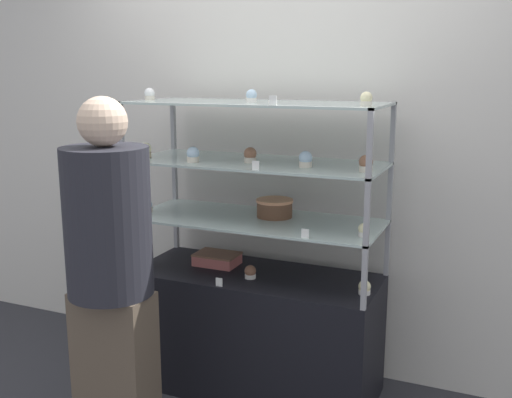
{
  "coord_description": "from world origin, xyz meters",
  "views": [
    {
      "loc": [
        1.21,
        -2.79,
        1.73
      ],
      "look_at": [
        0.0,
        0.0,
        1.07
      ],
      "focal_mm": 42.0,
      "sensor_mm": 36.0,
      "label": 1
    }
  ],
  "objects": [
    {
      "name": "back_wall",
      "position": [
        0.0,
        0.41,
        1.3
      ],
      "size": [
        8.0,
        0.05,
        2.6
      ],
      "color": "silver",
      "rests_on": "ground_plane"
    },
    {
      "name": "display_riser_upper",
      "position": [
        0.0,
        0.0,
        1.56
      ],
      "size": [
        1.31,
        0.54,
        0.3
      ],
      "color": "#99999E",
      "rests_on": "display_riser_middle"
    },
    {
      "name": "cupcake_3",
      "position": [
        -0.61,
        -0.09,
        1.0
      ],
      "size": [
        0.05,
        0.05,
        0.06
      ],
      "color": "#CCB28C",
      "rests_on": "display_riser_lower"
    },
    {
      "name": "ground_plane",
      "position": [
        0.0,
        0.0,
        0.0
      ],
      "size": [
        20.0,
        20.0,
        0.0
      ],
      "primitive_type": "plane",
      "color": "#2D2D33"
    },
    {
      "name": "cupcake_10",
      "position": [
        -0.59,
        -0.06,
        1.6
      ],
      "size": [
        0.05,
        0.05,
        0.06
      ],
      "color": "beige",
      "rests_on": "display_riser_upper"
    },
    {
      "name": "cupcake_8",
      "position": [
        0.29,
        -0.07,
        1.31
      ],
      "size": [
        0.07,
        0.07,
        0.08
      ],
      "color": "beige",
      "rests_on": "display_riser_middle"
    },
    {
      "name": "display_base",
      "position": [
        0.0,
        0.0,
        0.33
      ],
      "size": [
        1.31,
        0.54,
        0.66
      ],
      "color": "black",
      "rests_on": "ground_plane"
    },
    {
      "name": "price_tag_2",
      "position": [
        0.11,
        -0.25,
        1.29
      ],
      "size": [
        0.04,
        0.0,
        0.04
      ],
      "color": "white",
      "rests_on": "display_riser_middle"
    },
    {
      "name": "cupcake_7",
      "position": [
        -0.01,
        -0.05,
        1.31
      ],
      "size": [
        0.07,
        0.07,
        0.08
      ],
      "color": "beige",
      "rests_on": "display_riser_middle"
    },
    {
      "name": "cupcake_5",
      "position": [
        -0.61,
        -0.1,
        1.31
      ],
      "size": [
        0.07,
        0.07,
        0.08
      ],
      "color": "#CCB28C",
      "rests_on": "display_riser_middle"
    },
    {
      "name": "cupcake_4",
      "position": [
        0.6,
        -0.11,
        1.0
      ],
      "size": [
        0.05,
        0.05,
        0.06
      ],
      "color": "white",
      "rests_on": "display_riser_lower"
    },
    {
      "name": "customer_figure",
      "position": [
        -0.39,
        -0.73,
        0.87
      ],
      "size": [
        0.38,
        0.38,
        1.63
      ],
      "color": "brown",
      "rests_on": "ground_plane"
    },
    {
      "name": "cupcake_6",
      "position": [
        -0.29,
        -0.14,
        1.31
      ],
      "size": [
        0.07,
        0.07,
        0.08
      ],
      "color": "beige",
      "rests_on": "display_riser_middle"
    },
    {
      "name": "layer_cake_centerpiece",
      "position": [
        0.07,
        0.08,
        1.02
      ],
      "size": [
        0.2,
        0.2,
        0.1
      ],
      "color": "brown",
      "rests_on": "display_riser_lower"
    },
    {
      "name": "price_tag_0",
      "position": [
        -0.09,
        -0.25,
        0.69
      ],
      "size": [
        0.04,
        0.0,
        0.04
      ],
      "color": "white",
      "rests_on": "display_base"
    },
    {
      "name": "cupcake_12",
      "position": [
        0.59,
        -0.15,
        1.6
      ],
      "size": [
        0.05,
        0.05,
        0.06
      ],
      "color": "beige",
      "rests_on": "display_riser_upper"
    },
    {
      "name": "display_riser_lower",
      "position": [
        0.0,
        0.0,
        0.95
      ],
      "size": [
        1.31,
        0.54,
        0.3
      ],
      "color": "#99999E",
      "rests_on": "display_base"
    },
    {
      "name": "cupcake_0",
      "position": [
        -0.6,
        -0.13,
        0.7
      ],
      "size": [
        0.06,
        0.06,
        0.07
      ],
      "color": "beige",
      "rests_on": "display_base"
    },
    {
      "name": "price_tag_1",
      "position": [
        0.36,
        -0.25,
        0.99
      ],
      "size": [
        0.04,
        0.0,
        0.04
      ],
      "color": "white",
      "rests_on": "display_riser_lower"
    },
    {
      "name": "cupcake_2",
      "position": [
        0.6,
        -0.06,
        0.7
      ],
      "size": [
        0.06,
        0.06,
        0.07
      ],
      "color": "white",
      "rests_on": "display_base"
    },
    {
      "name": "cupcake_9",
      "position": [
        0.59,
        -0.09,
        1.31
      ],
      "size": [
        0.07,
        0.07,
        0.08
      ],
      "color": "beige",
      "rests_on": "display_riser_middle"
    },
    {
      "name": "display_riser_middle",
      "position": [
        0.0,
        0.0,
        1.25
      ],
      "size": [
        1.31,
        0.54,
        0.3
      ],
      "color": "#99999E",
      "rests_on": "display_riser_lower"
    },
    {
      "name": "cupcake_1",
      "position": [
        -0.0,
        -0.07,
        0.7
      ],
      "size": [
        0.06,
        0.06,
        0.07
      ],
      "color": "white",
      "rests_on": "display_base"
    },
    {
      "name": "price_tag_3",
      "position": [
        0.19,
        -0.25,
        1.6
      ],
      "size": [
        0.04,
        0.0,
        0.04
      ],
      "color": "white",
      "rests_on": "display_riser_upper"
    },
    {
      "name": "sheet_cake_frosted",
      "position": [
        -0.26,
        0.06,
        0.7
      ],
      "size": [
        0.24,
        0.17,
        0.07
      ],
      "color": "#C66660",
      "rests_on": "display_base"
    },
    {
      "name": "cupcake_11",
      "position": [
        0.0,
        -0.06,
        1.6
      ],
      "size": [
        0.05,
        0.05,
        0.06
      ],
      "color": "white",
      "rests_on": "display_riser_upper"
    }
  ]
}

